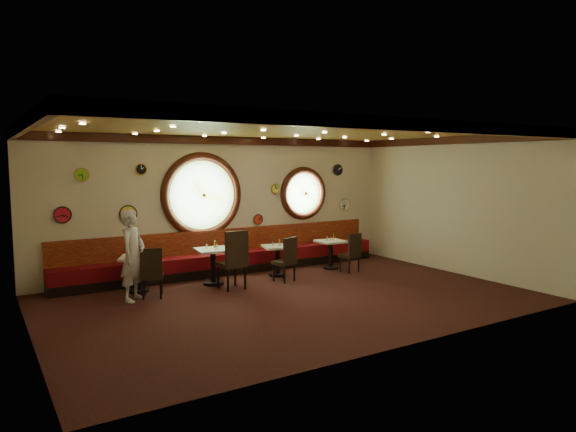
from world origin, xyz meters
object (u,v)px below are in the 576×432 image
object	(u,v)px
table_d	(331,251)
condiment_d_salt	(327,238)
chair_b	(234,256)
condiment_a_salt	(134,254)
condiment_b_pepper	(217,247)
condiment_b_bottle	(215,245)
table_b	(213,262)
table_a	(138,270)
condiment_c_pepper	(280,244)
condiment_c_salt	(273,244)
chair_c	(287,256)
chair_d	(352,250)
condiment_d_pepper	(331,239)
waiter	(133,255)
chair_a	(152,269)
table_c	(278,257)
condiment_a_bottle	(138,251)
condiment_a_pepper	(137,254)
condiment_c_bottle	(280,242)
condiment_d_bottle	(334,237)
condiment_b_salt	(207,246)

from	to	relation	value
table_d	condiment_d_salt	xyz separation A→B (m)	(-0.09, 0.05, 0.31)
chair_b	condiment_a_salt	bearing A→B (deg)	150.35
condiment_b_pepper	condiment_b_bottle	distance (m)	0.09
table_b	condiment_a_salt	size ratio (longest dim) A/B	7.36
table_a	condiment_c_pepper	bearing A→B (deg)	-3.43
table_b	condiment_c_salt	bearing A→B (deg)	3.00
chair_c	chair_d	world-z (taller)	chair_c
condiment_d_pepper	condiment_b_bottle	size ratio (longest dim) A/B	0.57
table_d	condiment_b_bottle	world-z (taller)	condiment_b_bottle
condiment_d_pepper	waiter	xyz separation A→B (m)	(-4.92, -0.43, 0.12)
condiment_c_pepper	chair_a	bearing A→B (deg)	-171.92
table_a	chair_b	bearing A→B (deg)	-25.99
table_c	condiment_c_pepper	xyz separation A→B (m)	(0.05, -0.02, 0.30)
condiment_a_bottle	waiter	bearing A→B (deg)	-112.64
condiment_b_pepper	condiment_a_bottle	xyz separation A→B (m)	(-1.58, 0.34, -0.01)
chair_d	condiment_a_pepper	xyz separation A→B (m)	(-4.84, 0.78, 0.24)
condiment_c_pepper	condiment_b_bottle	world-z (taller)	condiment_b_bottle
table_b	condiment_d_pepper	bearing A→B (deg)	0.64
chair_a	chair_d	bearing A→B (deg)	18.39
table_a	condiment_a_bottle	bearing A→B (deg)	66.95
condiment_d_salt	condiment_c_pepper	world-z (taller)	condiment_d_salt
condiment_c_bottle	condiment_b_bottle	bearing A→B (deg)	-177.76
chair_d	condiment_c_bottle	xyz separation A→B (m)	(-1.57, 0.72, 0.23)
condiment_a_pepper	condiment_a_bottle	bearing A→B (deg)	66.77
chair_d	condiment_d_pepper	size ratio (longest dim) A/B	6.42
chair_d	condiment_d_bottle	size ratio (longest dim) A/B	3.88
condiment_b_pepper	table_a	bearing A→B (deg)	172.00
chair_a	chair_b	xyz separation A→B (m)	(1.64, -0.21, 0.14)
table_b	chair_d	distance (m)	3.34
condiment_a_salt	waiter	bearing A→B (deg)	-106.77
chair_d	condiment_a_pepper	world-z (taller)	chair_d
condiment_a_salt	condiment_c_salt	distance (m)	3.13
chair_b	condiment_c_pepper	distance (m)	1.61
table_b	condiment_c_bottle	xyz separation A→B (m)	(1.71, 0.10, 0.28)
table_a	condiment_c_pepper	xyz separation A→B (m)	(3.20, -0.19, 0.28)
table_c	waiter	size ratio (longest dim) A/B	0.45
chair_b	table_d	bearing A→B (deg)	8.73
chair_d	condiment_c_pepper	bearing A→B (deg)	153.53
table_c	condiment_a_salt	bearing A→B (deg)	176.85
condiment_c_pepper	condiment_a_bottle	world-z (taller)	condiment_a_bottle
condiment_c_salt	condiment_a_pepper	size ratio (longest dim) A/B	0.92
condiment_d_bottle	waiter	size ratio (longest dim) A/B	0.09
condiment_b_salt	condiment_c_bottle	distance (m)	1.82
condiment_c_pepper	table_d	bearing A→B (deg)	1.05
table_b	chair_c	size ratio (longest dim) A/B	1.29
condiment_b_salt	condiment_d_salt	bearing A→B (deg)	-0.20
condiment_c_salt	condiment_c_pepper	size ratio (longest dim) A/B	1.04
condiment_d_salt	waiter	size ratio (longest dim) A/B	0.06
chair_c	condiment_a_pepper	xyz separation A→B (m)	(-3.03, 0.78, 0.22)
table_a	table_b	world-z (taller)	table_b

